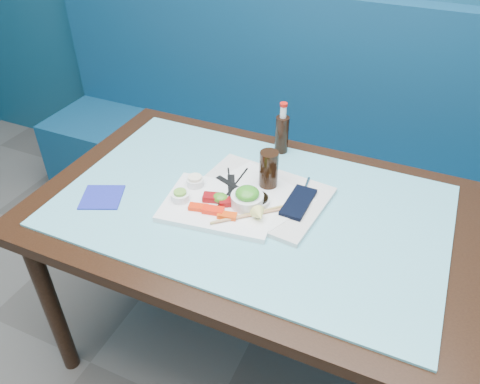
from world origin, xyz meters
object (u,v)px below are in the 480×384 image
at_px(booth_bench, 315,169).
at_px(cola_bottle_body, 282,135).
at_px(dining_table, 251,225).
at_px(blue_napkin, 102,197).
at_px(seaweed_bowl, 247,200).
at_px(sashimi_plate, 220,205).
at_px(serving_tray, 259,195).
at_px(cola_glass, 269,169).

distance_m(booth_bench, cola_bottle_body, 0.67).
height_order(dining_table, blue_napkin, blue_napkin).
height_order(booth_bench, seaweed_bowl, booth_bench).
relative_size(sashimi_plate, serving_tray, 0.84).
bearing_deg(booth_bench, seaweed_bowl, -90.05).
distance_m(serving_tray, cola_glass, 0.09).
height_order(seaweed_bowl, cola_glass, cola_glass).
distance_m(dining_table, cola_bottle_body, 0.38).
xyz_separation_m(seaweed_bowl, cola_bottle_body, (-0.02, 0.37, 0.03)).
height_order(booth_bench, cola_bottle_body, booth_bench).
bearing_deg(cola_bottle_body, seaweed_bowl, -86.48).
bearing_deg(blue_napkin, booth_bench, 65.42).
xyz_separation_m(sashimi_plate, seaweed_bowl, (0.08, 0.03, 0.03)).
bearing_deg(blue_napkin, sashimi_plate, 16.58).
height_order(sashimi_plate, serving_tray, sashimi_plate).
bearing_deg(cola_glass, seaweed_bowl, -98.75).
bearing_deg(serving_tray, sashimi_plate, -125.61).
height_order(cola_bottle_body, blue_napkin, cola_bottle_body).
relative_size(booth_bench, seaweed_bowl, 28.88).
relative_size(booth_bench, blue_napkin, 23.29).
bearing_deg(dining_table, serving_tray, 78.37).
bearing_deg(cola_bottle_body, dining_table, -86.06).
bearing_deg(seaweed_bowl, cola_bottle_body, 93.52).
height_order(seaweed_bowl, blue_napkin, seaweed_bowl).
distance_m(dining_table, seaweed_bowl, 0.13).
height_order(booth_bench, sashimi_plate, booth_bench).
relative_size(dining_table, blue_napkin, 10.87).
distance_m(sashimi_plate, cola_bottle_body, 0.41).
bearing_deg(booth_bench, dining_table, -90.00).
bearing_deg(seaweed_bowl, sashimi_plate, -162.06).
distance_m(dining_table, blue_napkin, 0.50).
relative_size(booth_bench, serving_tray, 7.11).
xyz_separation_m(booth_bench, sashimi_plate, (-0.08, -0.90, 0.39)).
xyz_separation_m(booth_bench, serving_tray, (0.01, -0.79, 0.39)).
bearing_deg(serving_tray, seaweed_bowl, -91.11).
bearing_deg(serving_tray, blue_napkin, -149.04).
bearing_deg(blue_napkin, seaweed_bowl, 16.82).
bearing_deg(seaweed_bowl, serving_tray, 82.41).
bearing_deg(sashimi_plate, blue_napkin, -170.91).
xyz_separation_m(serving_tray, cola_bottle_body, (-0.03, 0.30, 0.06)).
bearing_deg(cola_bottle_body, sashimi_plate, -98.30).
bearing_deg(cola_glass, serving_tray, -100.30).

